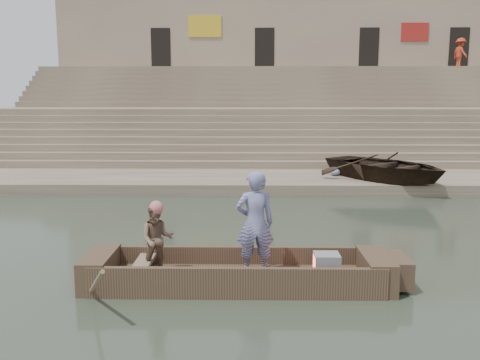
{
  "coord_description": "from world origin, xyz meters",
  "views": [
    {
      "loc": [
        -3.12,
        -11.35,
        3.5
      ],
      "look_at": [
        -3.31,
        1.16,
        1.4
      ],
      "focal_mm": 38.24,
      "sensor_mm": 36.0,
      "label": 1
    }
  ],
  "objects_px": {
    "pedestrian": "(460,53)",
    "beached_rowboat": "(385,166)",
    "main_rowboat": "(237,280)",
    "rowing_man": "(157,239)",
    "television": "(326,264)",
    "standing_man": "(255,223)"
  },
  "relations": [
    {
      "from": "pedestrian",
      "to": "standing_man",
      "type": "bearing_deg",
      "value": 137.92
    },
    {
      "from": "main_rowboat",
      "to": "pedestrian",
      "type": "bearing_deg",
      "value": 60.83
    },
    {
      "from": "pedestrian",
      "to": "television",
      "type": "bearing_deg",
      "value": 140.36
    },
    {
      "from": "main_rowboat",
      "to": "standing_man",
      "type": "distance_m",
      "value": 1.13
    },
    {
      "from": "rowing_man",
      "to": "television",
      "type": "xyz_separation_m",
      "value": [
        3.1,
        -0.03,
        -0.45
      ]
    },
    {
      "from": "television",
      "to": "beached_rowboat",
      "type": "distance_m",
      "value": 10.27
    },
    {
      "from": "main_rowboat",
      "to": "television",
      "type": "xyz_separation_m",
      "value": [
        1.63,
        -0.0,
        0.31
      ]
    },
    {
      "from": "main_rowboat",
      "to": "rowing_man",
      "type": "distance_m",
      "value": 1.66
    },
    {
      "from": "rowing_man",
      "to": "beached_rowboat",
      "type": "height_order",
      "value": "rowing_man"
    },
    {
      "from": "main_rowboat",
      "to": "standing_man",
      "type": "bearing_deg",
      "value": 6.18
    },
    {
      "from": "main_rowboat",
      "to": "rowing_man",
      "type": "height_order",
      "value": "rowing_man"
    },
    {
      "from": "standing_man",
      "to": "beached_rowboat",
      "type": "xyz_separation_m",
      "value": [
        4.92,
        9.57,
        -0.29
      ]
    },
    {
      "from": "rowing_man",
      "to": "beached_rowboat",
      "type": "relative_size",
      "value": 0.27
    },
    {
      "from": "television",
      "to": "main_rowboat",
      "type": "bearing_deg",
      "value": 180.0
    },
    {
      "from": "rowing_man",
      "to": "television",
      "type": "bearing_deg",
      "value": -10.43
    },
    {
      "from": "pedestrian",
      "to": "beached_rowboat",
      "type": "bearing_deg",
      "value": 137.04
    },
    {
      "from": "standing_man",
      "to": "television",
      "type": "bearing_deg",
      "value": 170.16
    },
    {
      "from": "television",
      "to": "pedestrian",
      "type": "distance_m",
      "value": 27.94
    },
    {
      "from": "main_rowboat",
      "to": "pedestrian",
      "type": "relative_size",
      "value": 2.72
    },
    {
      "from": "standing_man",
      "to": "rowing_man",
      "type": "bearing_deg",
      "value": -8.12
    },
    {
      "from": "television",
      "to": "rowing_man",
      "type": "bearing_deg",
      "value": 179.46
    },
    {
      "from": "rowing_man",
      "to": "television",
      "type": "relative_size",
      "value": 2.84
    }
  ]
}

